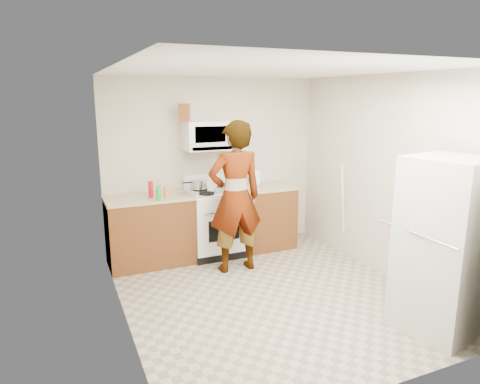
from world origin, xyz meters
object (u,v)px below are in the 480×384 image
gas_range (216,221)px  person (235,197)px  microwave (211,135)px  kettle (256,177)px  fridge (444,246)px  saucepan (199,184)px

gas_range → person: 0.81m
gas_range → person: bearing=-86.9°
gas_range → microwave: size_ratio=1.49×
kettle → gas_range: bearing=174.9°
fridge → saucepan: 3.28m
kettle → saucepan: 0.92m
gas_range → fridge: bearing=-65.3°
person → saucepan: size_ratio=8.96×
saucepan → microwave: bearing=-5.3°
person → fridge: person is taller
microwave → kettle: bearing=6.6°
gas_range → microwave: microwave is taller
microwave → kettle: (0.73, 0.08, -0.67)m
saucepan → gas_range: bearing=-36.9°
person → fridge: size_ratio=1.15×
kettle → microwave: bearing=165.3°
microwave → person: bearing=-87.5°
gas_range → saucepan: gas_range is taller
gas_range → fridge: fridge is taller
kettle → saucepan: bearing=162.8°
microwave → fridge: (1.28, -2.91, -0.85)m
gas_range → fridge: 3.08m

